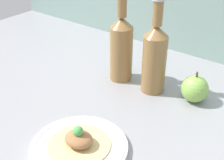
{
  "coord_description": "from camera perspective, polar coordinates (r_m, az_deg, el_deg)",
  "views": [
    {
      "loc": [
        50.81,
        -57.45,
        54.2
      ],
      "look_at": [
        5.34,
        2.16,
        10.82
      ],
      "focal_mm": 50.0,
      "sensor_mm": 36.0,
      "label": 1
    }
  ],
  "objects": [
    {
      "name": "ground_plane",
      "position": [
        0.95,
        -3.37,
        -6.24
      ],
      "size": [
        180.0,
        110.0,
        4.0
      ],
      "primitive_type": "cube",
      "color": "gray"
    },
    {
      "name": "plate",
      "position": [
        0.8,
        -6.02,
        -12.08
      ],
      "size": [
        24.33,
        24.33,
        1.81
      ],
      "color": "white",
      "rests_on": "ground_plane"
    },
    {
      "name": "plated_food",
      "position": [
        0.78,
        -6.1,
        -10.96
      ],
      "size": [
        15.73,
        15.73,
        5.74
      ],
      "color": "#D6BC7F",
      "rests_on": "plate"
    },
    {
      "name": "cider_bottle_left",
      "position": [
        1.04,
        1.72,
        6.17
      ],
      "size": [
        7.66,
        7.66,
        30.9
      ],
      "color": "olive",
      "rests_on": "ground_plane"
    },
    {
      "name": "cider_bottle_right",
      "position": [
        0.98,
        7.79,
        4.29
      ],
      "size": [
        7.66,
        7.66,
        30.9
      ],
      "color": "olive",
      "rests_on": "ground_plane"
    },
    {
      "name": "apple",
      "position": [
        0.99,
        14.9,
        -1.56
      ],
      "size": [
        8.4,
        8.4,
        10.01
      ],
      "color": "#84B74C",
      "rests_on": "ground_plane"
    }
  ]
}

